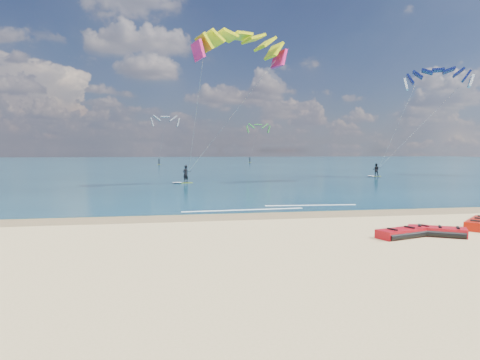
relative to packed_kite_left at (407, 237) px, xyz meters
name	(u,v)px	position (x,y,z in m)	size (l,w,h in m)	color
ground	(197,175)	(-4.86, 43.17, 0.00)	(320.00, 320.00, 0.00)	tan
wet_sand_strip	(252,216)	(-4.86, 6.17, 0.00)	(320.00, 2.40, 0.01)	brown
sea	(180,162)	(-4.86, 107.17, 0.02)	(320.00, 200.00, 0.04)	#0B2D40
packed_kite_left	(407,237)	(0.00, 0.00, 0.00)	(2.85, 1.09, 0.40)	#AA0912
packed_kite_mid	(437,236)	(1.26, -0.04, 0.00)	(2.32, 1.12, 0.41)	#B80C16
packed_kite_right	(480,228)	(4.16, 1.15, 0.00)	(2.65, 1.22, 0.44)	#BB1708
kitesurfer_main	(213,103)	(-4.63, 25.67, 7.82)	(12.21, 8.04, 15.28)	#94C817
kitesurfer_far	(408,118)	(20.25, 33.37, 7.37)	(11.76, 7.53, 14.35)	#CDD520
shoreline_foam	(275,208)	(-2.98, 8.75, 0.05)	(10.61, 1.92, 0.01)	white
distant_kites	(161,143)	(-9.88, 81.31, 5.07)	(62.42, 41.67, 10.92)	green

